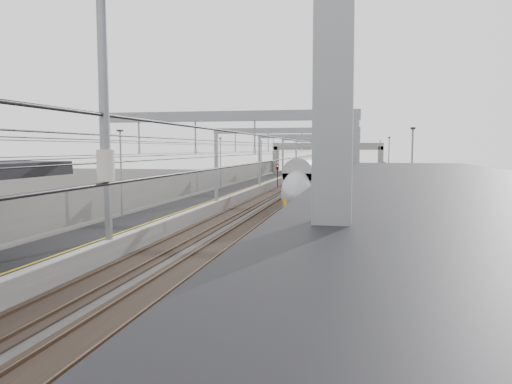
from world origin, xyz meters
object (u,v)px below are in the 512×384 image
at_px(overbridge, 327,151).
at_px(signal_green, 278,172).
at_px(train, 317,180).
at_px(bench, 422,340).

distance_m(overbridge, signal_green, 30.75).
distance_m(train, bench, 48.80).
relative_size(overbridge, bench, 12.60).
xyz_separation_m(overbridge, train, (1.50, -41.97, -3.34)).
relative_size(train, bench, 26.32).
xyz_separation_m(train, signal_green, (-6.70, 11.79, 0.45)).
bearing_deg(train, overbridge, 92.05).
relative_size(overbridge, signal_green, 6.33).
height_order(bench, signal_green, signal_green).
bearing_deg(signal_green, train, -60.40).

